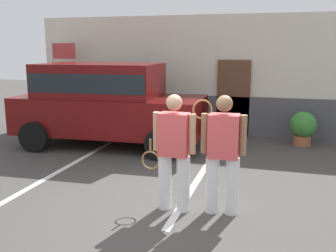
{
  "coord_description": "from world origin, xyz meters",
  "views": [
    {
      "loc": [
        1.6,
        -5.3,
        2.43
      ],
      "look_at": [
        -0.27,
        1.2,
        1.05
      ],
      "focal_mm": 41.19,
      "sensor_mm": 36.0,
      "label": 1
    }
  ],
  "objects_px": {
    "flag_pole": "(59,68)",
    "tennis_player_woman": "(223,153)",
    "potted_plant_by_porch": "(303,127)",
    "tennis_player_man": "(174,152)",
    "parked_suv": "(106,100)"
  },
  "relations": [
    {
      "from": "parked_suv",
      "to": "tennis_player_man",
      "type": "relative_size",
      "value": 2.64
    },
    {
      "from": "potted_plant_by_porch",
      "to": "flag_pole",
      "type": "bearing_deg",
      "value": 179.03
    },
    {
      "from": "parked_suv",
      "to": "flag_pole",
      "type": "distance_m",
      "value": 2.73
    },
    {
      "from": "tennis_player_man",
      "to": "potted_plant_by_porch",
      "type": "relative_size",
      "value": 2.06
    },
    {
      "from": "tennis_player_woman",
      "to": "flag_pole",
      "type": "relative_size",
      "value": 0.68
    },
    {
      "from": "parked_suv",
      "to": "tennis_player_man",
      "type": "height_order",
      "value": "parked_suv"
    },
    {
      "from": "tennis_player_man",
      "to": "flag_pole",
      "type": "distance_m",
      "value": 6.9
    },
    {
      "from": "tennis_player_woman",
      "to": "flag_pole",
      "type": "height_order",
      "value": "flag_pole"
    },
    {
      "from": "tennis_player_woman",
      "to": "potted_plant_by_porch",
      "type": "distance_m",
      "value": 4.85
    },
    {
      "from": "parked_suv",
      "to": "tennis_player_man",
      "type": "distance_m",
      "value": 4.27
    },
    {
      "from": "flag_pole",
      "to": "tennis_player_woman",
      "type": "bearing_deg",
      "value": -40.55
    },
    {
      "from": "potted_plant_by_porch",
      "to": "flag_pole",
      "type": "height_order",
      "value": "flag_pole"
    },
    {
      "from": "tennis_player_man",
      "to": "potted_plant_by_porch",
      "type": "height_order",
      "value": "tennis_player_man"
    },
    {
      "from": "tennis_player_man",
      "to": "tennis_player_woman",
      "type": "height_order",
      "value": "tennis_player_woman"
    },
    {
      "from": "tennis_player_man",
      "to": "tennis_player_woman",
      "type": "relative_size",
      "value": 1.0
    }
  ]
}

